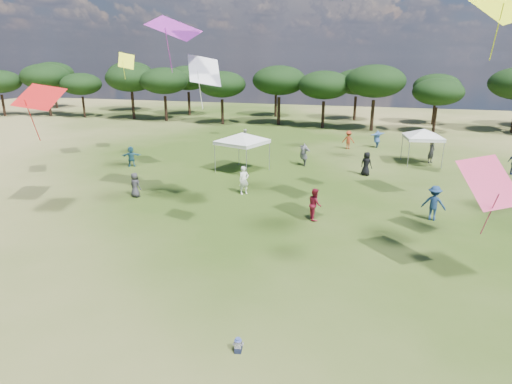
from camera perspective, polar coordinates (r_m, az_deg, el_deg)
tree_line at (r=55.79m, az=14.69°, el=14.02°), size 108.78×17.63×7.77m
tent_left at (r=32.22m, az=-1.86°, el=7.72°), size 5.97×5.97×3.28m
tent_right at (r=37.07m, az=21.49°, el=7.66°), size 5.55×5.55×3.19m
toddler at (r=13.48m, az=-2.39°, el=-19.76°), size 0.34×0.37×0.48m
festival_crowd at (r=33.41m, az=10.33°, el=4.32°), size 29.98×22.17×1.92m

